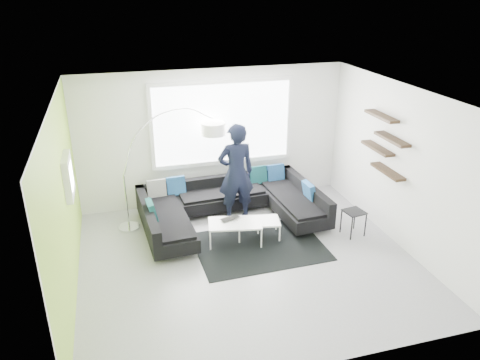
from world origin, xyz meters
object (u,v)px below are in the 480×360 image
object	(u,v)px
side_table	(353,223)
person	(236,173)
laptop	(232,220)
sectional_sofa	(232,208)
coffee_table	(247,230)
arc_lamp	(124,175)

from	to	relation	value
side_table	person	xyz separation A→B (m)	(-1.92, 1.19, 0.74)
person	laptop	xyz separation A→B (m)	(-0.29, -0.77, -0.57)
sectional_sofa	side_table	xyz separation A→B (m)	(2.05, -1.03, -0.08)
laptop	side_table	bearing A→B (deg)	-31.62
coffee_table	person	size ratio (longest dim) A/B	0.62
person	laptop	world-z (taller)	person
sectional_sofa	coffee_table	xyz separation A→B (m)	(0.10, -0.68, -0.12)
sectional_sofa	coffee_table	distance (m)	0.70
sectional_sofa	side_table	bearing A→B (deg)	-30.15
laptop	arc_lamp	bearing A→B (deg)	131.31
laptop	coffee_table	bearing A→B (deg)	-34.62
sectional_sofa	laptop	world-z (taller)	sectional_sofa
coffee_table	arc_lamp	distance (m)	2.45
coffee_table	laptop	distance (m)	0.34
arc_lamp	laptop	xyz separation A→B (m)	(1.78, -0.94, -0.69)
person	sectional_sofa	bearing A→B (deg)	48.40
sectional_sofa	person	bearing A→B (deg)	46.68
coffee_table	arc_lamp	size ratio (longest dim) A/B	0.55
coffee_table	side_table	distance (m)	1.98
coffee_table	side_table	world-z (taller)	side_table
coffee_table	side_table	xyz separation A→B (m)	(1.94, -0.36, 0.04)
arc_lamp	side_table	distance (m)	4.30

